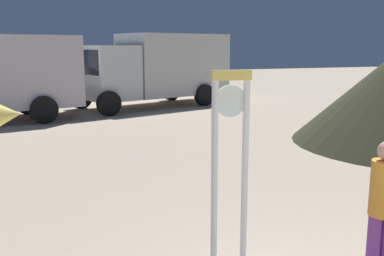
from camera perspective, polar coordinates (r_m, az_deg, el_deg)
name	(u,v)px	position (r m, az deg, el deg)	size (l,w,h in m)	color
standing_clock	(230,159)	(4.62, 4.92, -4.02)	(0.42, 0.14, 2.26)	white
person_near_clock	(383,205)	(5.10, 23.50, -9.09)	(0.30, 0.30, 1.54)	#783692
box_truck_near	(159,67)	(18.60, -4.30, 7.91)	(6.86, 4.37, 2.98)	silver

